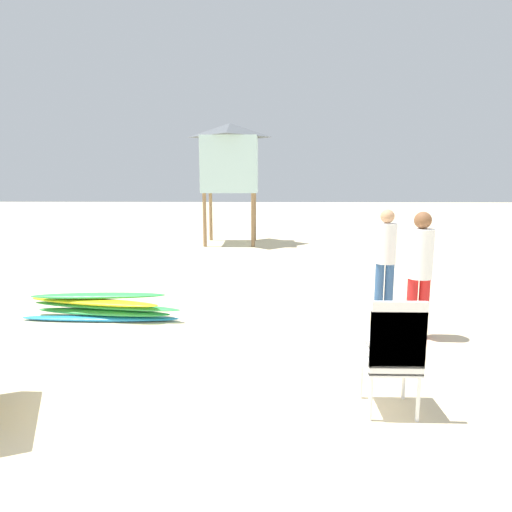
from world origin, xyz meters
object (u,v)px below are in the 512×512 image
stacked_plastic_chairs (393,347)px  lifeguard_near_left (386,254)px  lifeguard_tower (230,158)px  surfboard_pile (100,307)px  lifeguard_near_center (420,267)px

stacked_plastic_chairs → lifeguard_near_left: lifeguard_near_left is taller
lifeguard_tower → surfboard_pile: bearing=-98.9°
stacked_plastic_chairs → lifeguard_tower: (-2.38, 11.27, 2.21)m
surfboard_pile → lifeguard_near_center: bearing=-8.8°
surfboard_pile → lifeguard_near_center: size_ratio=1.45×
surfboard_pile → lifeguard_near_left: 4.57m
surfboard_pile → lifeguard_tower: lifeguard_tower is taller
lifeguard_near_center → lifeguard_tower: (-3.28, 9.22, 1.87)m
stacked_plastic_chairs → lifeguard_near_left: 3.35m
surfboard_pile → lifeguard_near_center: (4.62, -0.72, 0.80)m
lifeguard_tower → lifeguard_near_left: bearing=-68.6°
surfboard_pile → lifeguard_near_left: bearing=6.2°
stacked_plastic_chairs → lifeguard_near_center: size_ratio=0.64×
stacked_plastic_chairs → lifeguard_tower: size_ratio=0.28×
lifeguard_near_left → lifeguard_tower: size_ratio=0.42×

